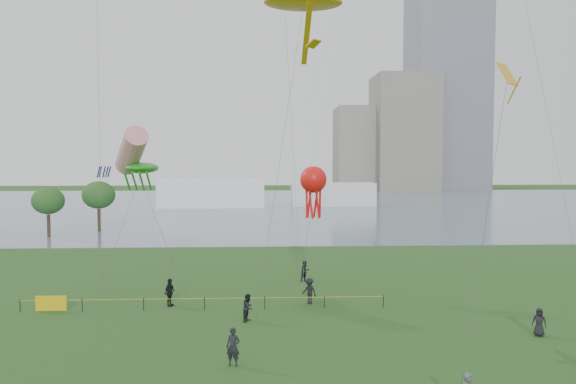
{
  "coord_description": "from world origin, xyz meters",
  "views": [
    {
      "loc": [
        -1.62,
        -23.74,
        9.91
      ],
      "look_at": [
        0.0,
        10.0,
        8.0
      ],
      "focal_mm": 35.0,
      "sensor_mm": 36.0,
      "label": 1
    }
  ],
  "objects": [
    {
      "name": "fence",
      "position": [
        -11.52,
        13.22,
        0.55
      ],
      "size": [
        24.07,
        0.07,
        1.05
      ],
      "color": "black",
      "rests_on": "ground_plane"
    },
    {
      "name": "spectator_g",
      "position": [
        1.96,
        21.54,
        0.85
      ],
      "size": [
        1.05,
        1.01,
        1.7
      ],
      "primitive_type": "imported",
      "rotation": [
        0.0,
        0.0,
        0.65
      ],
      "color": "black",
      "rests_on": "ground_plane"
    },
    {
      "name": "building_low",
      "position": [
        32.0,
        168.0,
        14.0
      ],
      "size": [
        16.0,
        18.0,
        28.0
      ],
      "primitive_type": "cube",
      "color": "gray",
      "rests_on": "ground_plane"
    },
    {
      "name": "pavilion_right",
      "position": [
        14.0,
        98.0,
        2.5
      ],
      "size": [
        18.0,
        7.0,
        5.0
      ],
      "primitive_type": "cube",
      "color": "silver",
      "rests_on": "ground_plane"
    },
    {
      "name": "kite_creature",
      "position": [
        -11.12,
        21.48,
        9.28
      ],
      "size": [
        3.22,
        9.15,
        9.76
      ],
      "rotation": [
        0.0,
        0.0,
        0.16
      ],
      "color": "#3F3F42"
    },
    {
      "name": "kite_stingray",
      "position": [
        1.37,
        16.26,
        20.96
      ],
      "size": [
        6.16,
        10.23,
        21.46
      ],
      "rotation": [
        0.0,
        0.0,
        -0.18
      ],
      "color": "#3F3F42"
    },
    {
      "name": "kite_octopus",
      "position": [
        2.29,
        18.04,
        8.38
      ],
      "size": [
        2.52,
        7.2,
        9.49
      ],
      "rotation": [
        0.0,
        0.0,
        0.19
      ],
      "color": "#3F3F42"
    },
    {
      "name": "building_mid",
      "position": [
        46.0,
        162.0,
        19.0
      ],
      "size": [
        20.0,
        20.0,
        38.0
      ],
      "primitive_type": "cube",
      "color": "slate",
      "rests_on": "ground_plane"
    },
    {
      "name": "spectator_d",
      "position": [
        14.03,
        6.69,
        0.8
      ],
      "size": [
        0.93,
        0.83,
        1.59
      ],
      "primitive_type": "imported",
      "rotation": [
        0.0,
        0.0,
        -0.54
      ],
      "color": "black",
      "rests_on": "ground_plane"
    },
    {
      "name": "spectator_a",
      "position": [
        -2.44,
        10.4,
        0.85
      ],
      "size": [
        0.91,
        1.01,
        1.7
      ],
      "primitive_type": "imported",
      "rotation": [
        0.0,
        0.0,
        1.18
      ],
      "color": "black",
      "rests_on": "ground_plane"
    },
    {
      "name": "spectator_b",
      "position": [
        1.68,
        14.4,
        0.9
      ],
      "size": [
        1.3,
        1.28,
        1.8
      ],
      "primitive_type": "imported",
      "rotation": [
        0.0,
        0.0,
        -0.75
      ],
      "color": "black",
      "rests_on": "ground_plane"
    },
    {
      "name": "tower",
      "position": [
        62.0,
        168.0,
        60.0
      ],
      "size": [
        24.0,
        24.0,
        120.0
      ],
      "primitive_type": "cube",
      "color": "slate",
      "rests_on": "ground_plane"
    },
    {
      "name": "kite_windsock",
      "position": [
        -11.65,
        20.22,
        10.63
      ],
      "size": [
        7.08,
        6.26,
        12.54
      ],
      "rotation": [
        0.0,
        0.0,
        0.3
      ],
      "color": "#3F3F42"
    },
    {
      "name": "spectator_f",
      "position": [
        -2.99,
        2.92,
        0.93
      ],
      "size": [
        0.76,
        0.59,
        1.85
      ],
      "primitive_type": "imported",
      "rotation": [
        0.0,
        0.0,
        -0.24
      ],
      "color": "black",
      "rests_on": "ground_plane"
    },
    {
      "name": "pavilion_left",
      "position": [
        -12.0,
        95.0,
        3.0
      ],
      "size": [
        22.0,
        8.0,
        6.0
      ],
      "primitive_type": "cube",
      "color": "white",
      "rests_on": "ground_plane"
    },
    {
      "name": "spectator_c",
      "position": [
        -7.86,
        14.24,
        0.95
      ],
      "size": [
        0.85,
        1.2,
        1.89
      ],
      "primitive_type": "imported",
      "rotation": [
        0.0,
        0.0,
        1.18
      ],
      "color": "black",
      "rests_on": "ground_plane"
    },
    {
      "name": "lake",
      "position": [
        0.0,
        100.0,
        0.02
      ],
      "size": [
        400.0,
        120.0,
        0.08
      ],
      "primitive_type": "cube",
      "color": "slate",
      "rests_on": "ground_plane"
    },
    {
      "name": "kite_delta",
      "position": [
        11.86,
        6.72,
        13.98
      ],
      "size": [
        7.43,
        11.92,
        15.37
      ],
      "rotation": [
        0.0,
        0.0,
        0.32
      ],
      "color": "#3F3F42"
    }
  ]
}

